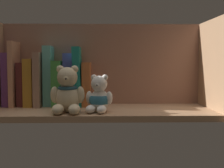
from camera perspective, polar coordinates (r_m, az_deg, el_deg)
shelf_board at (r=103.99cm, az=-1.95°, el=-5.40°), size 75.78×27.08×2.00cm
shelf_back_panel at (r=116.72cm, az=-1.91°, el=3.32°), size 78.18×1.20×33.15cm
shelf_side_panel_right at (r=109.27cm, az=18.79°, el=3.05°), size 1.60×29.48×33.15cm
book_0 at (r=118.64cm, az=-19.12°, el=0.84°), size 2.58×10.93×19.76cm
book_1 at (r=117.78cm, az=-17.95°, el=1.85°), size 1.71×14.50×23.92cm
book_2 at (r=117.30cm, az=-16.73°, el=-0.03°), size 2.42×10.32×16.16cm
book_3 at (r=116.43cm, az=-15.18°, el=0.31°), size 3.24×13.54×17.54cm
book_4 at (r=115.62cm, az=-13.60°, el=0.90°), size 2.54×14.92×19.90cm
book_5 at (r=114.91cm, az=-12.03°, el=1.53°), size 3.16×9.08×22.39cm
book_6 at (r=114.44cm, az=-10.18°, el=0.16°), size 3.36×14.99×16.86cm
book_7 at (r=113.83cm, az=-8.28°, el=0.85°), size 3.41×9.76×19.61cm
book_8 at (r=113.40cm, az=-6.53°, el=1.45°), size 3.45×13.90×22.03cm
book_9 at (r=113.32cm, az=-4.85°, el=0.02°), size 3.03×12.91×16.26cm
teddy_bear_larger at (r=96.94cm, az=-8.55°, el=-1.65°), size 11.08×11.18×15.31cm
teddy_bear_smaller at (r=97.51cm, az=-2.49°, el=-2.56°), size 9.35×9.91×12.35cm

